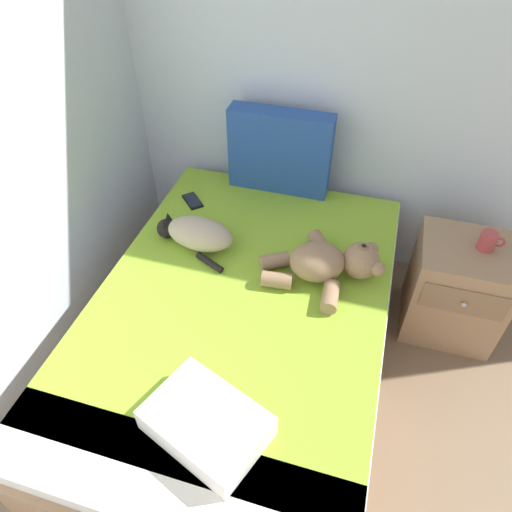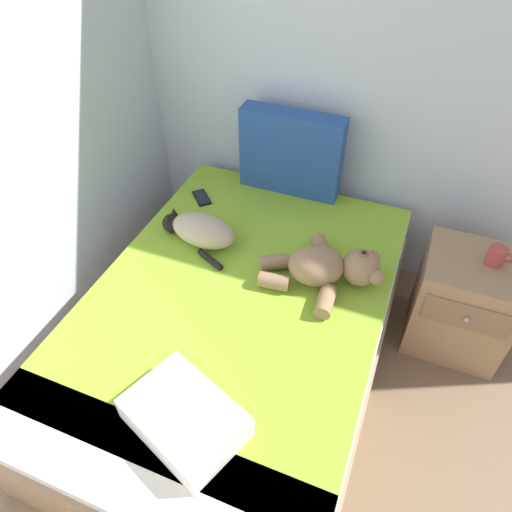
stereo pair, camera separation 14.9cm
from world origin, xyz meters
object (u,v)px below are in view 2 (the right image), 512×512
(teddy_bear, at_px, (329,267))
(nightstand, at_px, (462,303))
(patterned_cushion, at_px, (291,153))
(throw_pillow, at_px, (185,418))
(bed, at_px, (238,333))
(mug, at_px, (497,256))
(cell_phone, at_px, (202,198))
(cat, at_px, (200,230))

(teddy_bear, relative_size, nightstand, 1.02)
(patterned_cushion, xyz_separation_m, throw_pillow, (0.13, -1.50, -0.18))
(bed, relative_size, mug, 16.07)
(patterned_cushion, height_order, cell_phone, patterned_cushion)
(patterned_cushion, bearing_deg, teddy_bear, -57.50)
(cell_phone, bearing_deg, nightstand, -0.91)
(nightstand, bearing_deg, patterned_cushion, 164.26)
(throw_pillow, xyz_separation_m, nightstand, (0.92, 1.21, -0.30))
(throw_pillow, height_order, mug, mug)
(patterned_cushion, distance_m, cell_phone, 0.55)
(cat, bearing_deg, nightstand, 13.04)
(bed, xyz_separation_m, mug, (1.05, 0.61, 0.35))
(patterned_cushion, height_order, mug, patterned_cushion)
(teddy_bear, height_order, nightstand, teddy_bear)
(cell_phone, distance_m, throw_pillow, 1.35)
(patterned_cushion, distance_m, throw_pillow, 1.52)
(teddy_bear, height_order, cell_phone, teddy_bear)
(mug, bearing_deg, teddy_bear, -153.29)
(bed, xyz_separation_m, throw_pillow, (0.08, -0.62, 0.32))
(patterned_cushion, relative_size, teddy_bear, 0.97)
(teddy_bear, xyz_separation_m, throw_pillow, (-0.27, -0.88, -0.02))
(mug, bearing_deg, patterned_cushion, 166.16)
(patterned_cushion, bearing_deg, nightstand, -15.74)
(bed, xyz_separation_m, nightstand, (1.00, 0.58, 0.02))
(bed, bearing_deg, nightstand, 30.37)
(bed, height_order, teddy_bear, teddy_bear)
(cat, bearing_deg, mug, 13.42)
(teddy_bear, relative_size, cell_phone, 3.69)
(nightstand, bearing_deg, teddy_bear, -152.87)
(patterned_cushion, relative_size, cat, 1.34)
(bed, relative_size, cell_phone, 12.32)
(cell_phone, relative_size, nightstand, 0.28)
(cat, distance_m, nightstand, 1.38)
(cat, distance_m, cell_phone, 0.37)
(bed, height_order, cat, cat)
(teddy_bear, bearing_deg, bed, -144.16)
(cell_phone, bearing_deg, teddy_bear, -23.28)
(bed, bearing_deg, cell_phone, 128.01)
(bed, xyz_separation_m, patterned_cushion, (-0.05, 0.88, 0.50))
(throw_pillow, bearing_deg, patterned_cushion, 94.88)
(bed, bearing_deg, mug, 29.94)
(patterned_cushion, xyz_separation_m, mug, (1.10, -0.27, -0.15))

